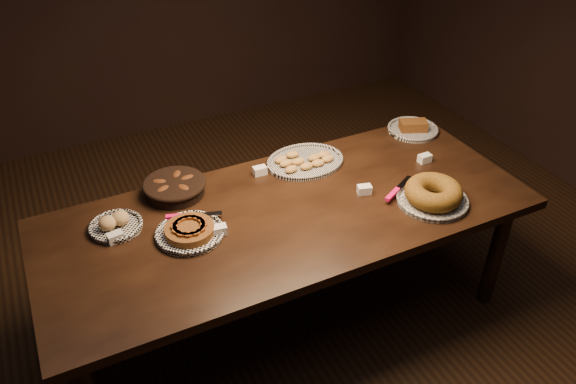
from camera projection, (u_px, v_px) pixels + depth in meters
name	position (u px, v px, depth m)	size (l,w,h in m)	color
ground	(289.00, 316.00, 3.17)	(5.00, 5.00, 0.00)	black
buffet_table	(289.00, 222.00, 2.78)	(2.40, 1.00, 0.75)	black
apple_tart_plate	(190.00, 231.00, 2.57)	(0.34, 0.32, 0.06)	white
madeleine_platter	(305.00, 161.00, 3.07)	(0.43, 0.35, 0.05)	black
bundt_cake_plate	(433.00, 194.00, 2.76)	(0.40, 0.40, 0.11)	black
croissant_basket	(175.00, 186.00, 2.82)	(0.38, 0.38, 0.08)	black
bread_roll_plate	(115.00, 224.00, 2.60)	(0.25, 0.25, 0.08)	white
loaf_plate	(413.00, 128.00, 3.37)	(0.30, 0.30, 0.07)	black
tent_cards	(284.00, 195.00, 2.80)	(1.75, 0.45, 0.04)	white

